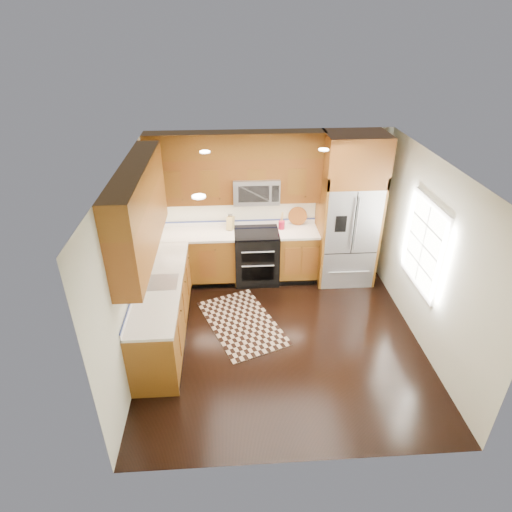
{
  "coord_description": "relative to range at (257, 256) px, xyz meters",
  "views": [
    {
      "loc": [
        -0.69,
        -4.86,
        4.19
      ],
      "look_at": [
        -0.33,
        0.6,
        1.08
      ],
      "focal_mm": 30.0,
      "sensor_mm": 36.0,
      "label": 1
    }
  ],
  "objects": [
    {
      "name": "upper_cabinets",
      "position": [
        -0.9,
        -0.58,
        1.56
      ],
      "size": [
        2.85,
        3.0,
        1.15
      ],
      "color": "brown",
      "rests_on": "ground"
    },
    {
      "name": "refrigerator",
      "position": [
        1.55,
        -0.04,
        0.83
      ],
      "size": [
        0.98,
        0.75,
        2.6
      ],
      "color": "#B2B2B7",
      "rests_on": "ground"
    },
    {
      "name": "ground",
      "position": [
        0.25,
        -1.67,
        -0.47
      ],
      "size": [
        4.0,
        4.0,
        0.0
      ],
      "primitive_type": "plane",
      "color": "black",
      "rests_on": "ground"
    },
    {
      "name": "wall_right",
      "position": [
        2.25,
        -1.67,
        0.83
      ],
      "size": [
        0.02,
        4.0,
        2.6
      ],
      "primitive_type": "cube",
      "color": "silver",
      "rests_on": "ground"
    },
    {
      "name": "utensil_crock",
      "position": [
        0.44,
        0.11,
        0.58
      ],
      "size": [
        0.14,
        0.14,
        0.31
      ],
      "color": "maroon",
      "rests_on": "countertop"
    },
    {
      "name": "microwave",
      "position": [
        -0.0,
        0.13,
        1.19
      ],
      "size": [
        0.76,
        0.4,
        0.42
      ],
      "color": "#B2B2B7",
      "rests_on": "ground"
    },
    {
      "name": "cutting_board",
      "position": [
        0.74,
        0.27,
        0.48
      ],
      "size": [
        0.38,
        0.38,
        0.02
      ],
      "primitive_type": "cylinder",
      "rotation": [
        0.0,
        0.0,
        -0.19
      ],
      "color": "brown",
      "rests_on": "countertop"
    },
    {
      "name": "rug",
      "position": [
        -0.31,
        -1.26,
        -0.46
      ],
      "size": [
        1.45,
        1.81,
        0.01
      ],
      "primitive_type": "cube",
      "rotation": [
        0.0,
        0.0,
        0.37
      ],
      "color": "black",
      "rests_on": "ground"
    },
    {
      "name": "range",
      "position": [
        0.0,
        0.0,
        0.0
      ],
      "size": [
        0.76,
        0.67,
        0.95
      ],
      "color": "black",
      "rests_on": "ground"
    },
    {
      "name": "window",
      "position": [
        2.23,
        -1.47,
        0.93
      ],
      "size": [
        0.04,
        1.1,
        1.3
      ],
      "color": "white",
      "rests_on": "ground"
    },
    {
      "name": "wall_back",
      "position": [
        0.25,
        0.33,
        0.83
      ],
      "size": [
        4.0,
        0.02,
        2.6
      ],
      "primitive_type": "cube",
      "color": "silver",
      "rests_on": "ground"
    },
    {
      "name": "countertop",
      "position": [
        -0.84,
        -0.65,
        0.45
      ],
      "size": [
        2.86,
        3.01,
        0.04
      ],
      "color": "silver",
      "rests_on": "base_cabinets"
    },
    {
      "name": "knife_block",
      "position": [
        -0.44,
        0.17,
        0.59
      ],
      "size": [
        0.14,
        0.17,
        0.29
      ],
      "color": "tan",
      "rests_on": "countertop"
    },
    {
      "name": "base_cabinets",
      "position": [
        -0.98,
        -0.77,
        -0.02
      ],
      "size": [
        2.85,
        3.0,
        0.9
      ],
      "color": "brown",
      "rests_on": "ground"
    },
    {
      "name": "sink_faucet",
      "position": [
        -1.48,
        -1.44,
        0.52
      ],
      "size": [
        0.54,
        0.44,
        0.37
      ],
      "color": "#B2B2B7",
      "rests_on": "countertop"
    },
    {
      "name": "wall_left",
      "position": [
        -1.75,
        -1.67,
        0.83
      ],
      "size": [
        0.02,
        4.0,
        2.6
      ],
      "primitive_type": "cube",
      "color": "silver",
      "rests_on": "ground"
    }
  ]
}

